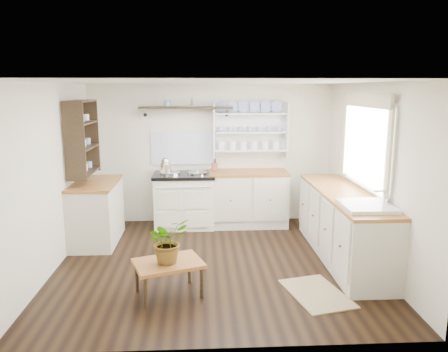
{
  "coord_description": "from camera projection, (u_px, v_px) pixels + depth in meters",
  "views": [
    {
      "loc": [
        -0.17,
        -5.33,
        2.22
      ],
      "look_at": [
        0.13,
        0.25,
        1.1
      ],
      "focal_mm": 35.0,
      "sensor_mm": 36.0,
      "label": 1
    }
  ],
  "objects": [
    {
      "name": "left_shelving",
      "position": [
        82.0,
        137.0,
        6.14
      ],
      "size": [
        0.28,
        0.8,
        1.05
      ],
      "primitive_type": "cube",
      "color": "black",
      "rests_on": "wall_left"
    },
    {
      "name": "utensil_crock",
      "position": [
        214.0,
        167.0,
        7.12
      ],
      "size": [
        0.1,
        0.1,
        0.12
      ],
      "primitive_type": "cylinder",
      "color": "brown",
      "rests_on": "back_cabinets"
    },
    {
      "name": "plate_rack",
      "position": [
        250.0,
        130.0,
        7.21
      ],
      "size": [
        1.2,
        0.22,
        0.9
      ],
      "color": "white",
      "rests_on": "wall_back"
    },
    {
      "name": "back_cabinets",
      "position": [
        248.0,
        198.0,
        7.17
      ],
      "size": [
        1.27,
        0.63,
        0.9
      ],
      "color": "beige",
      "rests_on": "floor"
    },
    {
      "name": "belfast_sink",
      "position": [
        366.0,
        216.0,
        4.96
      ],
      "size": [
        0.55,
        0.6,
        0.45
      ],
      "color": "white",
      "rests_on": "right_cabinets"
    },
    {
      "name": "wall_left",
      "position": [
        51.0,
        178.0,
        5.33
      ],
      "size": [
        0.02,
        3.8,
        2.3
      ],
      "primitive_type": "cube",
      "color": "silver",
      "rests_on": "ground"
    },
    {
      "name": "right_cabinets",
      "position": [
        343.0,
        224.0,
        5.76
      ],
      "size": [
        0.62,
        2.43,
        0.9
      ],
      "color": "beige",
      "rests_on": "floor"
    },
    {
      "name": "window",
      "position": [
        366.0,
        141.0,
        5.6
      ],
      "size": [
        0.08,
        1.55,
        1.22
      ],
      "color": "white",
      "rests_on": "wall_right"
    },
    {
      "name": "floor",
      "position": [
        215.0,
        263.0,
        5.66
      ],
      "size": [
        4.0,
        3.8,
        0.01
      ],
      "primitive_type": "cube",
      "color": "black",
      "rests_on": "ground"
    },
    {
      "name": "left_cabinets",
      "position": [
        97.0,
        211.0,
        6.36
      ],
      "size": [
        0.62,
        1.13,
        0.9
      ],
      "color": "beige",
      "rests_on": "floor"
    },
    {
      "name": "high_shelf",
      "position": [
        186.0,
        108.0,
        7.0
      ],
      "size": [
        1.5,
        0.29,
        0.16
      ],
      "color": "black",
      "rests_on": "wall_back"
    },
    {
      "name": "ceiling",
      "position": [
        214.0,
        82.0,
        5.21
      ],
      "size": [
        4.0,
        3.8,
        0.01
      ],
      "primitive_type": "cube",
      "color": "white",
      "rests_on": "wall_back"
    },
    {
      "name": "aga_cooker",
      "position": [
        184.0,
        200.0,
        7.09
      ],
      "size": [
        0.98,
        0.68,
        0.91
      ],
      "color": "white",
      "rests_on": "floor"
    },
    {
      "name": "potted_plant",
      "position": [
        168.0,
        241.0,
        4.66
      ],
      "size": [
        0.57,
        0.56,
        0.48
      ],
      "primitive_type": "imported",
      "rotation": [
        0.0,
        0.0,
        0.67
      ],
      "color": "#3F7233",
      "rests_on": "center_table"
    },
    {
      "name": "floor_rug",
      "position": [
        316.0,
        293.0,
        4.8
      ],
      "size": [
        0.73,
        0.96,
        0.02
      ],
      "primitive_type": "cube",
      "rotation": [
        0.0,
        0.0,
        0.24
      ],
      "color": "olive",
      "rests_on": "floor"
    },
    {
      "name": "wall_back",
      "position": [
        211.0,
        154.0,
        7.29
      ],
      "size": [
        4.0,
        0.02,
        2.3
      ],
      "primitive_type": "cube",
      "color": "silver",
      "rests_on": "ground"
    },
    {
      "name": "center_table",
      "position": [
        168.0,
        266.0,
        4.72
      ],
      "size": [
        0.84,
        0.72,
        0.39
      ],
      "rotation": [
        0.0,
        0.0,
        0.35
      ],
      "color": "brown",
      "rests_on": "floor"
    },
    {
      "name": "kettle",
      "position": [
        166.0,
        165.0,
        6.84
      ],
      "size": [
        0.18,
        0.18,
        0.22
      ],
      "primitive_type": null,
      "color": "silver",
      "rests_on": "aga_cooker"
    },
    {
      "name": "wall_right",
      "position": [
        372.0,
        174.0,
        5.54
      ],
      "size": [
        0.02,
        3.8,
        2.3
      ],
      "primitive_type": "cube",
      "color": "silver",
      "rests_on": "ground"
    }
  ]
}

